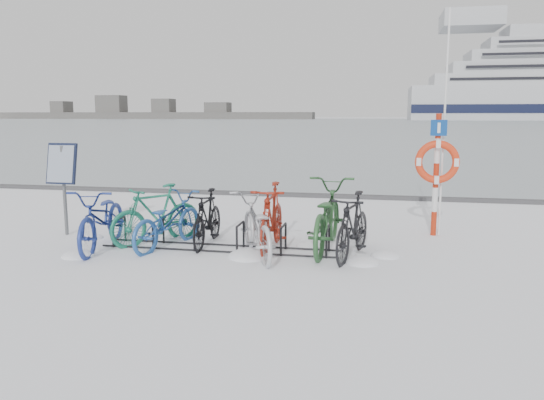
% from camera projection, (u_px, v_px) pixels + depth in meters
% --- Properties ---
extents(ground, '(900.00, 900.00, 0.00)m').
position_uv_depth(ground, '(220.00, 249.00, 8.82)').
color(ground, white).
rests_on(ground, ground).
extents(ice_sheet, '(400.00, 298.00, 0.02)m').
position_uv_depth(ice_sheet, '(371.00, 122.00, 158.85)').
color(ice_sheet, '#A8B4BE').
rests_on(ice_sheet, ground).
extents(quay_edge, '(400.00, 0.25, 0.10)m').
position_uv_depth(quay_edge, '(282.00, 194.00, 14.53)').
color(quay_edge, '#3F3F42').
rests_on(quay_edge, ground).
extents(bike_rack, '(4.00, 0.48, 0.46)m').
position_uv_depth(bike_rack, '(219.00, 238.00, 8.80)').
color(bike_rack, black).
rests_on(bike_rack, ground).
extents(info_board, '(0.57, 0.23, 1.70)m').
position_uv_depth(info_board, '(62.00, 169.00, 9.68)').
color(info_board, '#595B5E').
rests_on(info_board, ground).
extents(lifebuoy_station, '(0.78, 0.22, 4.07)m').
position_uv_depth(lifebuoy_station, '(437.00, 162.00, 9.57)').
color(lifebuoy_station, '#B0260E').
rests_on(lifebuoy_station, ground).
extents(shoreline, '(180.00, 12.00, 9.50)m').
position_uv_depth(shoreline, '(143.00, 114.00, 283.76)').
color(shoreline, '#4E4E4E').
rests_on(shoreline, ground).
extents(bike_0, '(1.04, 2.13, 1.07)m').
position_uv_depth(bike_0, '(103.00, 216.00, 8.85)').
color(bike_0, navy).
rests_on(bike_0, ground).
extents(bike_1, '(1.45, 1.71, 1.06)m').
position_uv_depth(bike_1, '(156.00, 213.00, 9.21)').
color(bike_1, '#1D7459').
rests_on(bike_1, ground).
extents(bike_2, '(1.08, 1.93, 0.96)m').
position_uv_depth(bike_2, '(168.00, 219.00, 8.94)').
color(bike_2, '#25559E').
rests_on(bike_2, ground).
extents(bike_3, '(0.52, 1.65, 0.98)m').
position_uv_depth(bike_3, '(207.00, 216.00, 9.08)').
color(bike_3, black).
rests_on(bike_3, ground).
extents(bike_4, '(1.41, 2.02, 1.01)m').
position_uv_depth(bike_4, '(256.00, 224.00, 8.37)').
color(bike_4, '#B7BAC0').
rests_on(bike_4, ground).
extents(bike_5, '(0.57, 1.90, 1.14)m').
position_uv_depth(bike_5, '(272.00, 216.00, 8.73)').
color(bike_5, maroon).
rests_on(bike_5, ground).
extents(bike_6, '(0.91, 2.29, 1.18)m').
position_uv_depth(bike_6, '(326.00, 214.00, 8.77)').
color(bike_6, '#29572D').
rests_on(bike_6, ground).
extents(bike_7, '(0.86, 1.82, 1.05)m').
position_uv_depth(bike_7, '(353.00, 224.00, 8.28)').
color(bike_7, black).
rests_on(bike_7, ground).
extents(snow_drifts, '(5.61, 2.10, 0.23)m').
position_uv_depth(snow_drifts, '(247.00, 252.00, 8.64)').
color(snow_drifts, white).
rests_on(snow_drifts, ground).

